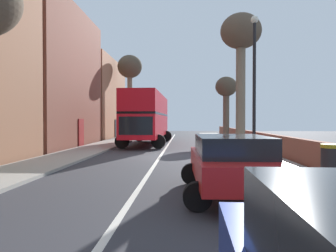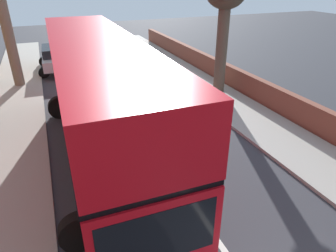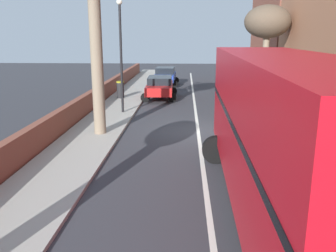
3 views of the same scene
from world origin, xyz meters
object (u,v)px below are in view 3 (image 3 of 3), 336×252
at_px(parked_car_blue_right_1, 165,75).
at_px(lamppost_right, 121,48).
at_px(double_decker_bus, 283,127).
at_px(litter_bin_right, 120,90).
at_px(street_tree_left_2, 267,23).
at_px(parked_car_red_right_0, 160,86).

height_order(parked_car_blue_right_1, lamppost_right, lamppost_right).
distance_m(double_decker_bus, lamppost_right, 13.39).
bearing_deg(litter_bin_right, parked_car_blue_right_1, -110.41).
distance_m(double_decker_bus, litter_bin_right, 18.19).
bearing_deg(lamppost_right, street_tree_left_2, -151.11).
distance_m(parked_car_red_right_0, parked_car_blue_right_1, 6.96).
xyz_separation_m(double_decker_bus, street_tree_left_2, (-3.18, -16.95, 2.93)).
bearing_deg(parked_car_red_right_0, street_tree_left_2, 177.42).
bearing_deg(lamppost_right, double_decker_bus, 116.80).
bearing_deg(double_decker_bus, street_tree_left_2, -100.64).
height_order(parked_car_red_right_0, litter_bin_right, parked_car_red_right_0).
bearing_deg(double_decker_bus, parked_car_blue_right_1, -80.17).
relative_size(parked_car_red_right_0, parked_car_blue_right_1, 1.10).
bearing_deg(street_tree_left_2, lamppost_right, 28.89).
relative_size(double_decker_bus, litter_bin_right, 9.50).
bearing_deg(lamppost_right, parked_car_red_right_0, -108.42).
xyz_separation_m(parked_car_blue_right_1, litter_bin_right, (2.80, 7.53, -0.21)).
relative_size(double_decker_bus, parked_car_red_right_0, 2.46).
height_order(street_tree_left_2, litter_bin_right, street_tree_left_2).
xyz_separation_m(street_tree_left_2, litter_bin_right, (10.18, 0.24, -4.57)).
bearing_deg(parked_car_blue_right_1, lamppost_right, 81.71).
xyz_separation_m(parked_car_red_right_0, parked_car_blue_right_1, (-0.00, -6.96, 0.03)).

